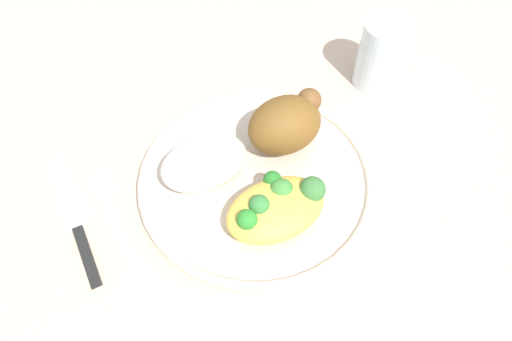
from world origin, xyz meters
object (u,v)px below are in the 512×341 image
Objects in this scene: roasted_chicken at (286,124)px; mac_cheese_with_broccoli at (277,206)px; rice_pile at (204,162)px; fork at (111,212)px; water_glass at (381,54)px; knife at (77,228)px; plate at (256,180)px.

mac_cheese_with_broccoli is (-0.06, -0.09, -0.02)m from roasted_chicken.
fork is (-0.12, 0.01, -0.04)m from rice_pile.
fork is (-0.17, 0.10, -0.04)m from mac_cheese_with_broccoli.
water_glass reaches higher than mac_cheese_with_broccoli.
mac_cheese_with_broccoli is 0.23m from knife.
rice_pile is (-0.05, 0.03, 0.03)m from plate.
fork is (-0.17, 0.04, -0.01)m from plate.
roasted_chicken is 0.70× the size of fork.
mac_cheese_with_broccoli is 0.28m from water_glass.
knife is (-0.27, 0.01, -0.05)m from roasted_chicken.
plate is 0.22m from knife.
mac_cheese_with_broccoli reaches higher than fork.
plate is at bearing -10.35° from knife.
rice_pile is 0.88× the size of mac_cheese_with_broccoli.
knife is (-0.04, -0.00, 0.00)m from fork.
roasted_chicken is at bearing -163.06° from water_glass.
mac_cheese_with_broccoli is at bearing -31.11° from fork.
rice_pile is at bearing -169.19° from water_glass.
fork is 0.41m from water_glass.
plate reaches higher than fork.
water_glass is at bearing 5.76° from knife.
roasted_chicken is 0.11m from mac_cheese_with_broccoli.
water_glass is at bearing 30.86° from mac_cheese_with_broccoli.
knife is at bearing -174.24° from water_glass.
water_glass reaches higher than knife.
knife is (-0.16, 0.01, -0.04)m from rice_pile.
rice_pile is 0.29m from water_glass.
plate is 0.07m from mac_cheese_with_broccoli.
roasted_chicken reaches higher than rice_pile.
rice_pile is 0.73× the size of fork.
roasted_chicken is at bearing 27.89° from plate.
fork is at bearing 176.71° from roasted_chicken.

